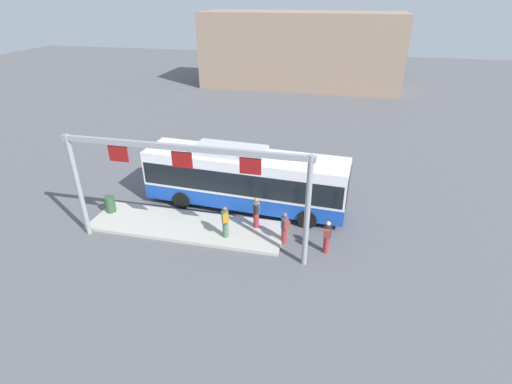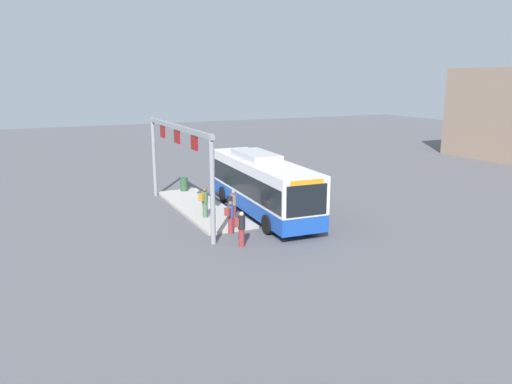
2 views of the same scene
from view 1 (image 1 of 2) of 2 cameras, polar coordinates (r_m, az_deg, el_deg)
ground_plane at (r=21.74m, az=-1.61°, el=-2.07°), size 120.00×120.00×0.00m
platform_curb at (r=20.12m, az=-10.25°, el=-4.97°), size 10.00×2.80×0.16m
bus_main at (r=20.90m, az=-1.69°, el=2.25°), size 11.17×3.21×3.46m
person_boarding at (r=17.86m, az=10.49°, el=-6.50°), size 0.37×0.55×1.67m
person_waiting_near at (r=18.24m, az=4.27°, el=-5.27°), size 0.53×0.61×1.67m
person_waiting_mid at (r=19.08m, az=0.03°, el=-3.00°), size 0.42×0.58×1.67m
person_waiting_far at (r=18.40m, az=-4.58°, el=-4.36°), size 0.50×0.60×1.67m
platform_sign_gantry at (r=16.74m, az=-10.74°, el=2.66°), size 11.17×0.24×5.20m
station_building at (r=50.34m, az=6.66°, el=20.17°), size 23.82×8.00×8.64m
trash_bin at (r=22.12m, az=-20.85°, el=-1.68°), size 0.52×0.52×0.90m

